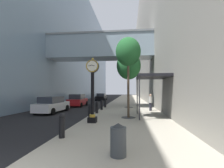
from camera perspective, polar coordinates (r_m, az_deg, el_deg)
ground_plane at (r=30.40m, az=-0.15°, el=-6.49°), size 110.00×110.00×0.00m
sidewalk_right at (r=33.20m, az=5.94°, el=-6.00°), size 6.38×80.00×0.14m
building_block_left at (r=38.06m, az=-18.40°, el=14.88°), size 23.19×80.00×26.85m
building_block_right at (r=36.13m, az=18.76°, el=17.79°), size 9.00×80.00×29.12m
street_clock at (r=10.67m, az=-6.96°, el=-0.96°), size 0.84×0.55×4.28m
bollard_nearest at (r=7.68m, az=-17.40°, el=-13.69°), size 0.27×0.27×1.09m
bollard_third at (r=12.48m, az=-7.83°, el=-9.30°), size 0.27×0.27×1.09m
bollard_fourth at (r=14.96m, az=-5.43°, el=-8.13°), size 0.27×0.27×1.09m
bollard_fifth at (r=17.46m, az=-3.72°, el=-7.29°), size 0.27×0.27×1.09m
bollard_sixth at (r=19.97m, az=-2.45°, el=-6.66°), size 0.27×0.27×1.09m
street_tree_near at (r=12.85m, az=5.78°, el=11.12°), size 1.96×1.96×6.27m
street_tree_mid_near at (r=20.16m, az=5.94°, el=6.44°), size 3.00×3.00×6.89m
trash_bin at (r=5.45m, az=2.25°, el=-19.00°), size 0.53×0.53×1.05m
pedestrian_walking at (r=17.09m, az=13.56°, el=-6.20°), size 0.43×0.43×1.71m
storefront_awning at (r=13.27m, az=13.92°, el=2.29°), size 2.40×3.60×3.30m
car_white_near at (r=17.31m, az=-20.55°, el=-6.95°), size 2.11×4.52×1.62m
car_black_mid at (r=35.44m, az=-3.78°, el=-4.63°), size 2.11×4.34×1.58m
car_red_far at (r=23.07m, az=-12.17°, el=-5.74°), size 2.09×4.05×1.70m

